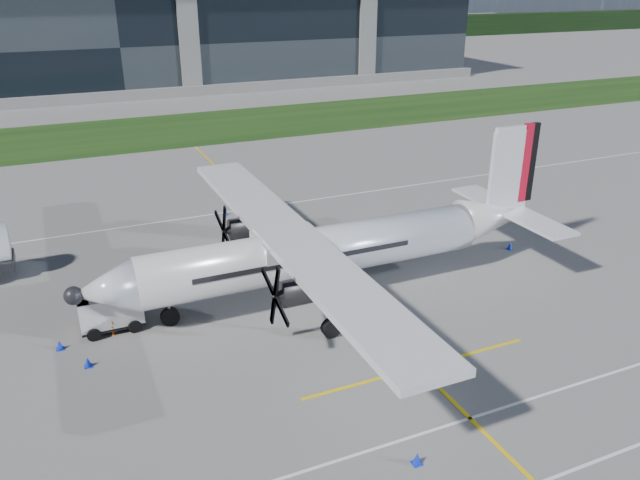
# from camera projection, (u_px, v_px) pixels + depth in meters

# --- Properties ---
(ground) EXTENTS (400.00, 400.00, 0.00)m
(ground) POSITION_uv_depth(u_px,v_px,m) (166.00, 147.00, 67.04)
(ground) COLOR slate
(ground) RESTS_ON ground
(grass_strip) EXTENTS (400.00, 18.00, 0.04)m
(grass_strip) POSITION_uv_depth(u_px,v_px,m) (153.00, 132.00, 73.77)
(grass_strip) COLOR #13330D
(grass_strip) RESTS_ON ground
(terminal_building) EXTENTS (120.00, 20.00, 15.00)m
(terminal_building) POSITION_uv_depth(u_px,v_px,m) (112.00, 41.00, 97.79)
(terminal_building) COLOR black
(terminal_building) RESTS_ON ground
(tree_line) EXTENTS (400.00, 6.00, 6.00)m
(tree_line) POSITION_uv_depth(u_px,v_px,m) (84.00, 39.00, 150.09)
(tree_line) COLOR black
(tree_line) RESTS_ON ground
(yellow_taxiway_centerline) EXTENTS (0.20, 70.00, 0.01)m
(yellow_taxiway_centerline) POSITION_uv_depth(u_px,v_px,m) (294.00, 244.00, 42.88)
(yellow_taxiway_centerline) COLOR yellow
(yellow_taxiway_centerline) RESTS_ON ground
(turboprop_aircraft) EXTENTS (28.11, 29.15, 8.74)m
(turboprop_aircraft) POSITION_uv_depth(u_px,v_px,m) (332.00, 222.00, 34.78)
(turboprop_aircraft) COLOR silver
(turboprop_aircraft) RESTS_ON ground
(baggage_tug) EXTENTS (3.36, 2.02, 2.02)m
(baggage_tug) POSITION_uv_depth(u_px,v_px,m) (111.00, 311.00, 32.36)
(baggage_tug) COLOR silver
(baggage_tug) RESTS_ON ground
(ground_crew_person) EXTENTS (0.75, 0.87, 1.81)m
(ground_crew_person) POSITION_uv_depth(u_px,v_px,m) (112.00, 319.00, 31.83)
(ground_crew_person) COLOR #F25907
(ground_crew_person) RESTS_ON ground
(safety_cone_nose_port) EXTENTS (0.36, 0.36, 0.50)m
(safety_cone_nose_port) POSITION_uv_depth(u_px,v_px,m) (88.00, 362.00, 29.40)
(safety_cone_nose_port) COLOR #0B26CA
(safety_cone_nose_port) RESTS_ON ground
(safety_cone_portwing) EXTENTS (0.36, 0.36, 0.50)m
(safety_cone_portwing) POSITION_uv_depth(u_px,v_px,m) (417.00, 458.00, 23.53)
(safety_cone_portwing) COLOR #0B26CA
(safety_cone_portwing) RESTS_ON ground
(safety_cone_fwd) EXTENTS (0.36, 0.36, 0.50)m
(safety_cone_fwd) POSITION_uv_depth(u_px,v_px,m) (60.00, 345.00, 30.77)
(safety_cone_fwd) COLOR #0B26CA
(safety_cone_fwd) RESTS_ON ground
(safety_cone_tail) EXTENTS (0.36, 0.36, 0.50)m
(safety_cone_tail) POSITION_uv_depth(u_px,v_px,m) (510.00, 246.00, 42.05)
(safety_cone_tail) COLOR #0B26CA
(safety_cone_tail) RESTS_ON ground
(safety_cone_stbdwing) EXTENTS (0.36, 0.36, 0.50)m
(safety_cone_stbdwing) POSITION_uv_depth(u_px,v_px,m) (225.00, 212.00, 48.09)
(safety_cone_stbdwing) COLOR #0B26CA
(safety_cone_stbdwing) RESTS_ON ground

